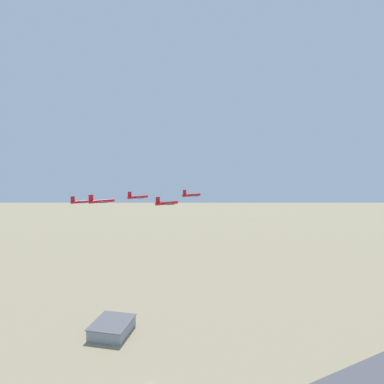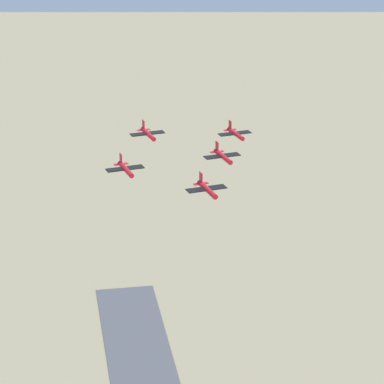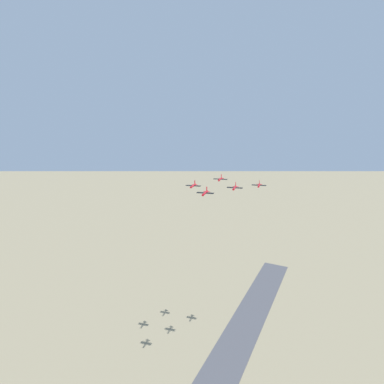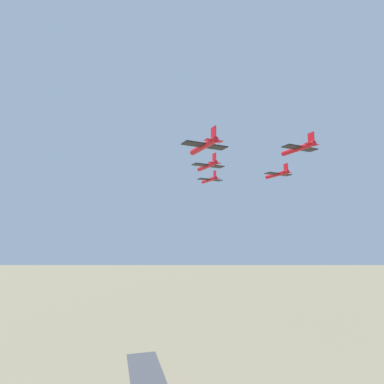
{
  "view_description": "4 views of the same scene",
  "coord_description": "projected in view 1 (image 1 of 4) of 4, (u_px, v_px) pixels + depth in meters",
  "views": [
    {
      "loc": [
        -154.09,
        -55.87,
        127.49
      ],
      "look_at": [
        -34.85,
        -31.82,
        116.27
      ],
      "focal_mm": 28.0,
      "sensor_mm": 36.0,
      "label": 1
    },
    {
      "loc": [
        30.94,
        -174.85,
        176.58
      ],
      "look_at": [
        -45.58,
        -27.31,
        112.12
      ],
      "focal_mm": 85.0,
      "sensor_mm": 36.0,
      "label": 2
    },
    {
      "loc": [
        73.9,
        -94.45,
        144.05
      ],
      "look_at": [
        -45.41,
        -36.15,
        115.22
      ],
      "focal_mm": 28.0,
      "sensor_mm": 36.0,
      "label": 3
    },
    {
      "loc": [
        -68.44,
        52.4,
        98.82
      ],
      "look_at": [
        -36.02,
        -27.48,
        111.3
      ],
      "focal_mm": 28.0,
      "sensor_mm": 36.0,
      "label": 4
    }
  ],
  "objects": [
    {
      "name": "jet_3",
      "position": [
        81.0,
        202.0,
        113.04
      ],
      "size": [
        7.27,
        7.19,
        2.77
      ],
      "rotation": [
        0.0,
        0.0,
        3.98
      ],
      "color": "red"
    },
    {
      "name": "jet_0",
      "position": [
        191.0,
        195.0,
        117.26
      ],
      "size": [
        7.27,
        7.19,
        2.77
      ],
      "rotation": [
        0.0,
        0.0,
        3.98
      ],
      "color": "red"
    },
    {
      "name": "jet_1",
      "position": [
        137.0,
        197.0,
        115.1
      ],
      "size": [
        7.27,
        7.19,
        2.77
      ],
      "rotation": [
        0.0,
        0.0,
        3.98
      ],
      "color": "red"
    },
    {
      "name": "hangar",
      "position": [
        112.0,
        327.0,
        226.73
      ],
      "size": [
        29.97,
        27.75,
        8.85
      ],
      "color": "gray",
      "rests_on": "ground_plane"
    },
    {
      "name": "jet_2",
      "position": [
        166.0,
        203.0,
        98.18
      ],
      "size": [
        7.27,
        7.19,
        2.77
      ],
      "rotation": [
        0.0,
        0.0,
        3.98
      ],
      "color": "red"
    },
    {
      "name": "jet_4",
      "position": [
        101.0,
        201.0,
        95.89
      ],
      "size": [
        7.27,
        7.19,
        2.77
      ],
      "rotation": [
        0.0,
        0.0,
        3.98
      ],
      "color": "red"
    }
  ]
}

